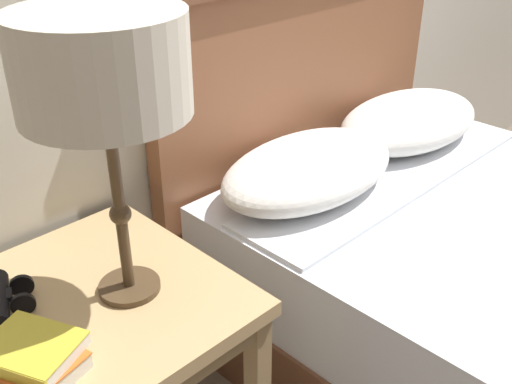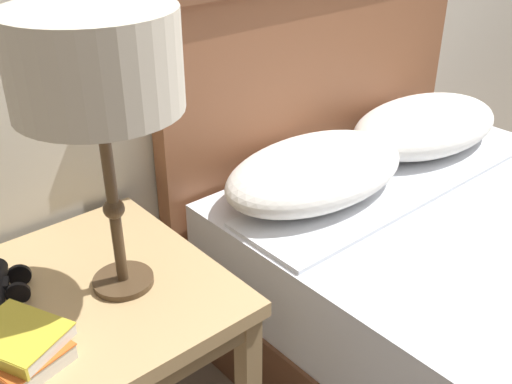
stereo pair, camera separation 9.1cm
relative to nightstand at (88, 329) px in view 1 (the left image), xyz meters
name	(u,v)px [view 1 (the left image)]	position (x,y,z in m)	size (l,w,h in m)	color
nightstand	(88,329)	(0.00, 0.00, 0.00)	(0.58, 0.58, 0.56)	tan
table_lamp	(102,70)	(0.09, -0.04, 0.55)	(0.31, 0.31, 0.58)	#4C3823
book_on_nightstand	(29,364)	(-0.17, -0.11, 0.09)	(0.17, 0.20, 0.04)	silver
book_stacked_on_top	(30,350)	(-0.16, -0.11, 0.12)	(0.18, 0.20, 0.03)	silver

